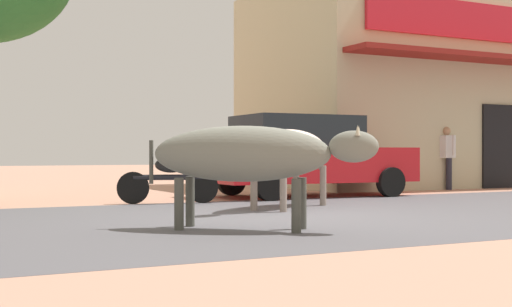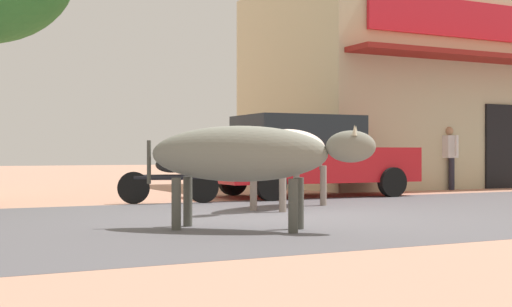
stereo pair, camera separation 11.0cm
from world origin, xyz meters
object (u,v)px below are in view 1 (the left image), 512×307
(parked_hatchback_car, at_px, (306,155))
(pedestrian_by_shop, at_px, (446,153))
(cow_near_brown, at_px, (248,155))
(parked_motorcycle, at_px, (170,177))
(cow_far_dark, at_px, (288,150))

(parked_hatchback_car, height_order, pedestrian_by_shop, parked_hatchback_car)
(cow_near_brown, xyz_separation_m, pedestrian_by_shop, (8.08, 5.66, 0.01))
(parked_hatchback_car, distance_m, parked_motorcycle, 3.25)
(parked_motorcycle, distance_m, pedestrian_by_shop, 7.62)
(parked_hatchback_car, bearing_deg, cow_near_brown, -126.86)
(parked_motorcycle, relative_size, cow_near_brown, 0.74)
(parked_hatchback_car, height_order, parked_motorcycle, parked_hatchback_car)
(parked_motorcycle, height_order, pedestrian_by_shop, pedestrian_by_shop)
(parked_hatchback_car, relative_size, cow_near_brown, 1.82)
(cow_far_dark, height_order, pedestrian_by_shop, pedestrian_by_shop)
(cow_far_dark, bearing_deg, parked_motorcycle, 126.24)
(parked_hatchback_car, bearing_deg, cow_far_dark, -125.89)
(parked_motorcycle, bearing_deg, parked_hatchback_car, 11.68)
(parked_motorcycle, relative_size, cow_far_dark, 0.67)
(cow_near_brown, xyz_separation_m, cow_far_dark, (1.94, 2.50, 0.07))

